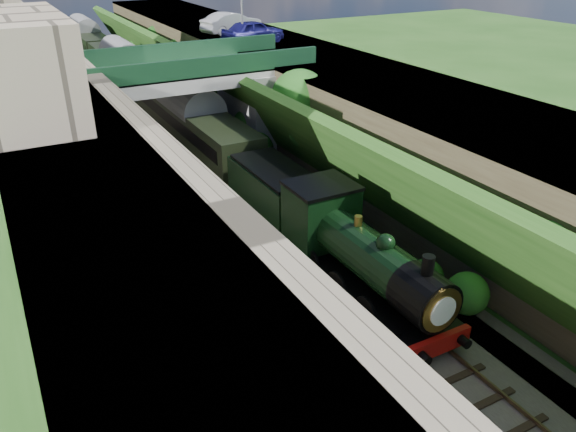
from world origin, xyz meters
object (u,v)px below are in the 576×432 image
Objects in this scene: road_bridge at (192,100)px; tree at (300,101)px; locomotive at (358,257)px; tender at (276,197)px; car_silver at (231,23)px; car_blue at (253,31)px.

tree is (4.97, -5.50, 0.57)m from road_bridge.
locomotive is 7.37m from tender.
locomotive is (0.26, -18.68, -2.18)m from road_bridge.
car_silver is 30.62m from locomotive.
tree is at bearing 70.32° from locomotive.
tree is at bearing 50.96° from tender.
car_blue is at bearing 37.80° from road_bridge.
road_bridge is 3.08× the size of car_silver.
car_silver reaches higher than road_bridge.
car_silver is at bearing -16.81° from car_blue.
car_blue is 0.97× the size of car_silver.
car_silver is 0.51× the size of locomotive.
locomotive is (-6.88, -24.21, -5.21)m from car_blue.
car_blue reaches higher than locomotive.
car_silver is (7.54, 10.60, 3.03)m from road_bridge.
road_bridge reaches higher than tree.
tender is (-7.29, -21.92, -5.49)m from car_silver.
locomotive is (-4.71, -13.18, -2.75)m from tree.
road_bridge is 2.42× the size of tree.
car_silver reaches higher than locomotive.
tree is at bearing 157.72° from car_silver.
car_blue is 25.71m from locomotive.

